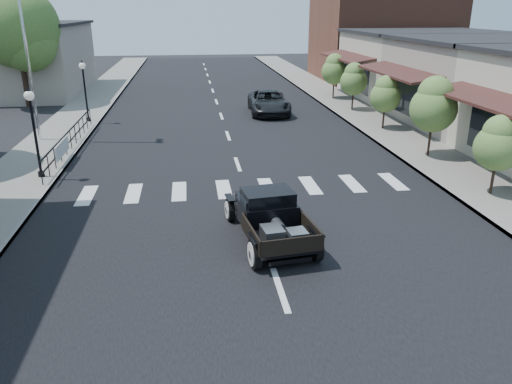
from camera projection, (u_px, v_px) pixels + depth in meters
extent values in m
plane|color=black|center=(262.00, 235.00, 14.41)|extent=(120.00, 120.00, 0.00)
cube|color=black|center=(224.00, 123.00, 28.35)|extent=(14.00, 80.00, 0.02)
cube|color=gray|center=(69.00, 127.00, 27.26)|extent=(3.00, 80.00, 0.15)
cube|color=gray|center=(368.00, 118.00, 29.39)|extent=(3.00, 80.00, 0.15)
cube|color=gray|center=(13.00, 60.00, 37.69)|extent=(10.00, 12.00, 5.00)
cube|color=#9D9384|center=(496.00, 84.00, 27.58)|extent=(10.00, 9.00, 4.50)
cube|color=beige|center=(424.00, 66.00, 35.95)|extent=(10.00, 9.00, 4.50)
cube|color=brown|center=(381.00, 40.00, 44.88)|extent=(11.00, 10.00, 7.00)
cylinder|color=silver|center=(21.00, 11.00, 22.31)|extent=(0.12, 0.12, 11.83)
imported|color=black|center=(269.00, 102.00, 30.79)|extent=(2.54, 5.11, 1.39)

